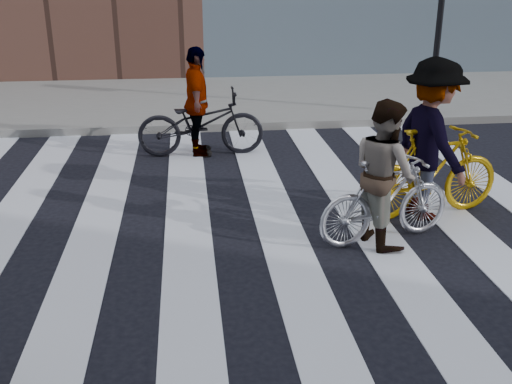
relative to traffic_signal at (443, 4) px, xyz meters
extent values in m
plane|color=black|center=(-4.40, -5.32, -2.28)|extent=(100.00, 100.00, 0.00)
cube|color=gray|center=(-4.40, 2.18, -2.20)|extent=(100.00, 5.00, 0.15)
cube|color=white|center=(-6.05, -5.32, -2.27)|extent=(0.55, 10.00, 0.01)
cube|color=white|center=(-4.95, -5.32, -2.27)|extent=(0.55, 10.00, 0.01)
cube|color=white|center=(-3.85, -5.32, -2.27)|extent=(0.55, 10.00, 0.01)
cube|color=white|center=(-2.75, -5.32, -2.27)|extent=(0.55, 10.00, 0.01)
cube|color=white|center=(-1.65, -5.32, -2.27)|extent=(0.55, 10.00, 0.01)
cylinder|color=black|center=(0.00, 0.08, -0.68)|extent=(0.12, 0.12, 3.20)
imported|color=#B7B8C2|center=(-2.72, -5.32, -1.78)|extent=(1.74, 0.89, 1.00)
imported|color=#C9930B|center=(-1.93, -4.66, -1.71)|extent=(1.98, 0.89, 1.15)
imported|color=black|center=(-4.69, -1.74, -1.74)|extent=(2.07, 0.74, 1.08)
imported|color=slate|center=(-2.77, -5.32, -1.45)|extent=(0.81, 0.94, 1.65)
imported|color=slate|center=(-1.98, -4.66, -1.29)|extent=(0.96, 1.39, 1.98)
imported|color=slate|center=(-4.74, -1.74, -1.39)|extent=(0.44, 1.05, 1.78)
camera|label=1|loc=(-4.90, -11.35, 0.71)|focal=42.00mm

